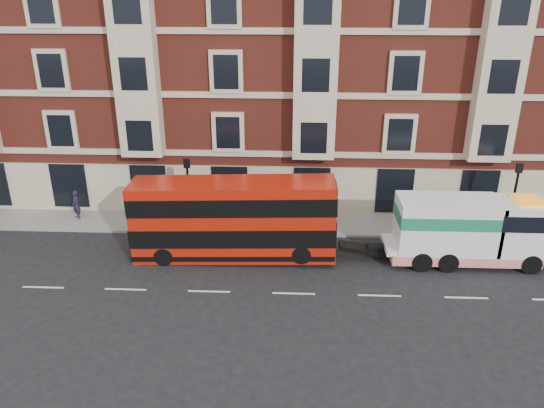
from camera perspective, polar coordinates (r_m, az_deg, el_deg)
The scene contains 8 objects.
ground at distance 25.23m, azimuth 2.34°, elevation -9.60°, with size 120.00×120.00×0.00m, color black.
sidewalk at distance 31.77m, azimuth 2.44°, elevation -2.18°, with size 90.00×3.00×0.15m, color slate.
victorian_terrace at distance 36.43m, azimuth 3.61°, elevation 17.43°, with size 45.00×12.00×20.40m.
lamp_post_west at distance 30.14m, azimuth -8.98°, elevation 1.49°, with size 0.35×0.15×4.35m.
lamp_post_east at distance 31.91m, azimuth 24.60°, elevation 0.84°, with size 0.35×0.15×4.35m.
double_decker_bus at distance 27.39m, azimuth -4.17°, elevation -1.53°, with size 10.46×2.40×4.23m.
tow_truck at distance 28.81m, azimuth 20.44°, elevation -2.59°, with size 8.37×2.47×3.49m.
pedestrian at distance 34.14m, azimuth -20.32°, elevation -0.07°, with size 0.65×0.42×1.77m, color black.
Camera 1 is at (-0.06, -21.25, 13.60)m, focal length 35.00 mm.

